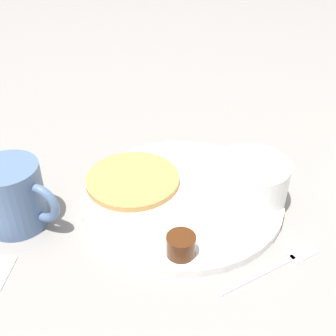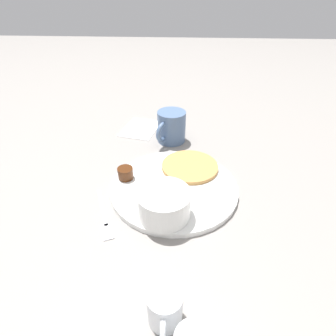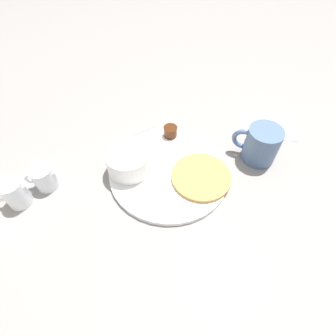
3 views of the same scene
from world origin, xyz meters
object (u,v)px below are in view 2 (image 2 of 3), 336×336
coffee_mug (171,127)px  fork (105,218)px  plate (174,187)px  bowl (164,203)px  creamer_pitcher_near (166,307)px

coffee_mug → fork: 0.34m
plate → bowl: bowl is taller
plate → fork: (0.10, -0.13, -0.00)m
bowl → creamer_pitcher_near: (0.19, 0.02, -0.01)m
plate → bowl: (0.09, -0.02, 0.04)m
bowl → fork: bearing=-85.8°
creamer_pitcher_near → bowl: bearing=-174.9°
creamer_pitcher_near → fork: (-0.18, -0.13, -0.03)m
bowl → coffee_mug: size_ratio=0.97×
coffee_mug → creamer_pitcher_near: 0.50m
creamer_pitcher_near → fork: bearing=-143.3°
plate → fork: bearing=-52.7°
bowl → coffee_mug: (-0.31, -0.00, 0.00)m
coffee_mug → creamer_pitcher_near: (0.50, 0.02, -0.01)m
bowl → fork: (0.01, -0.12, -0.04)m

